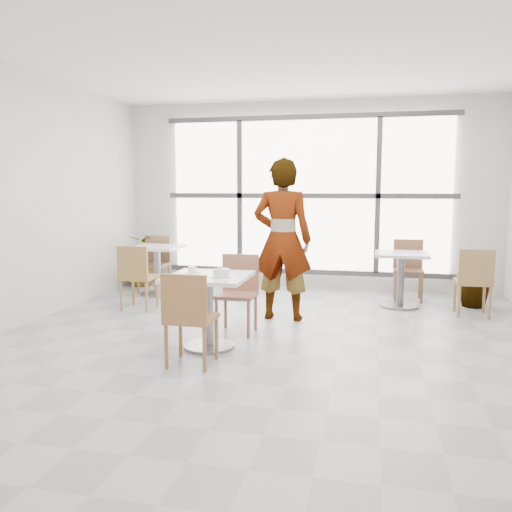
% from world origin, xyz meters
% --- Properties ---
extents(floor, '(7.00, 7.00, 0.00)m').
position_xyz_m(floor, '(0.00, 0.00, 0.00)').
color(floor, '#9E9EA5').
rests_on(floor, ground).
extents(ceiling, '(7.00, 7.00, 0.00)m').
position_xyz_m(ceiling, '(0.00, 0.00, 3.00)').
color(ceiling, white).
rests_on(ceiling, ground).
extents(wall_back, '(6.00, 0.00, 6.00)m').
position_xyz_m(wall_back, '(0.00, 3.50, 1.50)').
color(wall_back, silver).
rests_on(wall_back, ground).
extents(wall_front, '(6.00, 0.00, 6.00)m').
position_xyz_m(wall_front, '(0.00, -3.50, 1.50)').
color(wall_front, silver).
rests_on(wall_front, ground).
extents(window, '(4.60, 0.07, 2.52)m').
position_xyz_m(window, '(0.00, 3.44, 1.50)').
color(window, white).
rests_on(window, ground).
extents(main_table, '(0.80, 0.80, 0.75)m').
position_xyz_m(main_table, '(-0.56, 0.02, 0.52)').
color(main_table, white).
rests_on(main_table, ground).
extents(chair_near, '(0.42, 0.42, 0.87)m').
position_xyz_m(chair_near, '(-0.56, -0.58, 0.50)').
color(chair_near, '#99663A').
rests_on(chair_near, ground).
extents(chair_far, '(0.42, 0.42, 0.87)m').
position_xyz_m(chair_far, '(-0.43, 0.70, 0.50)').
color(chair_far, '#996048').
rests_on(chair_far, ground).
extents(oatmeal_bowl, '(0.21, 0.21, 0.09)m').
position_xyz_m(oatmeal_bowl, '(-0.40, -0.07, 0.79)').
color(oatmeal_bowl, silver).
rests_on(oatmeal_bowl, main_table).
extents(coffee_cup, '(0.16, 0.13, 0.07)m').
position_xyz_m(coffee_cup, '(-0.76, 0.11, 0.78)').
color(coffee_cup, white).
rests_on(coffee_cup, main_table).
extents(person, '(0.73, 0.48, 1.98)m').
position_xyz_m(person, '(-0.04, 1.37, 0.99)').
color(person, black).
rests_on(person, ground).
extents(bg_table_left, '(0.70, 0.70, 0.75)m').
position_xyz_m(bg_table_left, '(-2.15, 2.44, 0.49)').
color(bg_table_left, white).
rests_on(bg_table_left, ground).
extents(bg_table_right, '(0.70, 0.70, 0.75)m').
position_xyz_m(bg_table_right, '(1.42, 2.38, 0.49)').
color(bg_table_right, silver).
rests_on(bg_table_right, ground).
extents(bg_chair_left_near, '(0.42, 0.42, 0.87)m').
position_xyz_m(bg_chair_left_near, '(-2.01, 1.41, 0.50)').
color(bg_chair_left_near, '#9E763E').
rests_on(bg_chair_left_near, ground).
extents(bg_chair_left_far, '(0.42, 0.42, 0.87)m').
position_xyz_m(bg_chair_left_far, '(-2.31, 2.75, 0.50)').
color(bg_chair_left_far, brown).
rests_on(bg_chair_left_far, ground).
extents(bg_chair_right_near, '(0.42, 0.42, 0.87)m').
position_xyz_m(bg_chair_right_near, '(2.30, 2.00, 0.50)').
color(bg_chair_right_near, '#986E42').
rests_on(bg_chair_right_near, ground).
extents(bg_chair_right_far, '(0.42, 0.42, 0.87)m').
position_xyz_m(bg_chair_right_far, '(1.55, 2.94, 0.50)').
color(bg_chair_right_far, brown).
rests_on(bg_chair_right_far, ground).
extents(plant_left, '(0.84, 0.75, 0.85)m').
position_xyz_m(plant_left, '(-2.70, 3.13, 0.43)').
color(plant_left, '#4C8841').
rests_on(plant_left, ground).
extents(plant_right, '(0.54, 0.54, 0.77)m').
position_xyz_m(plant_right, '(2.42, 2.62, 0.39)').
color(plant_right, '#3B7737').
rests_on(plant_right, ground).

